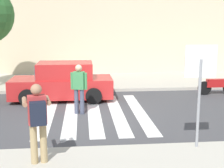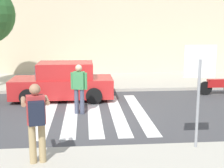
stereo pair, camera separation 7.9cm
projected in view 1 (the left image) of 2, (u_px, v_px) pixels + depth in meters
ground_plane at (94, 114)px, 10.79m from camera, size 120.00×120.00×0.00m
sidewalk_far at (90, 81)px, 16.64m from camera, size 60.00×4.80×0.14m
building_facade_far at (87, 20)px, 20.32m from camera, size 56.00×4.00×6.75m
crosswalk_stripe_0 at (48, 114)px, 10.84m from camera, size 0.44×5.20×0.01m
crosswalk_stripe_1 at (71, 113)px, 10.91m from camera, size 0.44×5.20×0.01m
crosswalk_stripe_2 at (94, 113)px, 10.99m from camera, size 0.44×5.20×0.01m
crosswalk_stripe_3 at (117, 112)px, 11.06m from camera, size 0.44×5.20×0.01m
crosswalk_stripe_4 at (139, 111)px, 11.14m from camera, size 0.44×5.20×0.01m
stop_sign at (200, 74)px, 7.27m from camera, size 0.76×0.08×2.46m
photographer_with_backpack at (38, 117)px, 6.49m from camera, size 0.68×0.91×1.72m
pedestrian_crossing at (79, 86)px, 10.69m from camera, size 0.56×0.33×1.72m
parked_car_red at (63, 82)px, 12.79m from camera, size 4.10×1.92×1.55m
motorcycle at (217, 85)px, 13.78m from camera, size 1.76×0.60×0.87m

